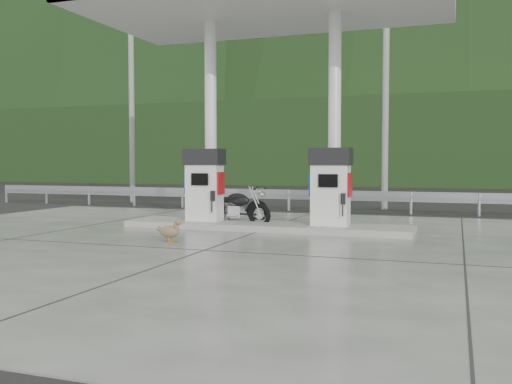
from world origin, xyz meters
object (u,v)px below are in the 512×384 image
(motorcycle_left, at_px, (234,206))
(motorcycle_right, at_px, (237,209))
(gas_pump_right, at_px, (331,187))
(gas_pump_left, at_px, (204,185))
(duck, at_px, (169,232))

(motorcycle_left, relative_size, motorcycle_right, 0.97)
(gas_pump_right, height_order, motorcycle_left, gas_pump_right)
(gas_pump_left, bearing_deg, motorcycle_left, 81.54)
(gas_pump_left, height_order, gas_pump_right, same)
(gas_pump_left, bearing_deg, motorcycle_right, 29.87)
(gas_pump_right, distance_m, motorcycle_right, 2.60)
(motorcycle_right, distance_m, duck, 3.17)
(gas_pump_left, relative_size, duck, 3.15)
(motorcycle_left, bearing_deg, gas_pump_left, -119.75)
(gas_pump_right, relative_size, duck, 3.15)
(motorcycle_left, xyz_separation_m, motorcycle_right, (0.49, -1.02, 0.01))
(gas_pump_right, relative_size, motorcycle_left, 1.02)
(motorcycle_right, bearing_deg, duck, -83.65)
(gas_pump_right, bearing_deg, motorcycle_right, 170.78)
(motorcycle_left, height_order, motorcycle_right, motorcycle_right)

